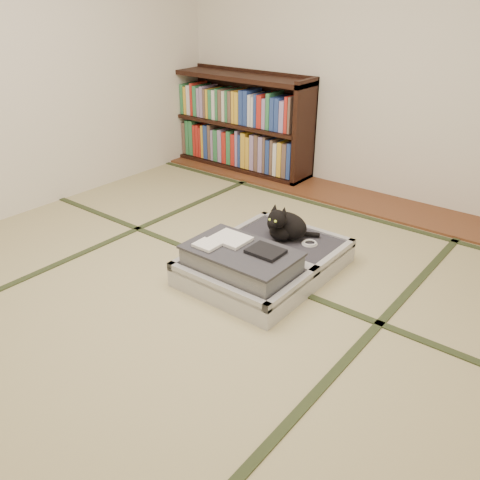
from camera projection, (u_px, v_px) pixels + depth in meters
The scene contains 9 objects.
floor at pixel (198, 294), 3.10m from camera, with size 4.50×4.50×0.00m, color tan.
wood_strip at pixel (351, 197), 4.50m from camera, with size 4.00×0.50×0.02m, color brown.
room_shell at pixel (187, 38), 2.44m from camera, with size 4.50×4.50×4.50m.
tatami_borders at pixel (247, 263), 3.44m from camera, with size 4.00×4.50×0.01m.
bookcase at pixel (240, 124), 5.07m from camera, with size 1.53×0.35×0.98m.
suitcase at pixel (261, 261), 3.25m from camera, with size 0.76×1.02×0.30m.
cat at pixel (285, 225), 3.40m from camera, with size 0.34×0.34×0.27m.
cable_coil at pixel (310, 243), 3.37m from camera, with size 0.11×0.11×0.03m.
hanger at pixel (243, 254), 3.55m from camera, with size 0.40×0.20×0.01m.
Camera 1 is at (1.83, -1.90, 1.68)m, focal length 38.00 mm.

